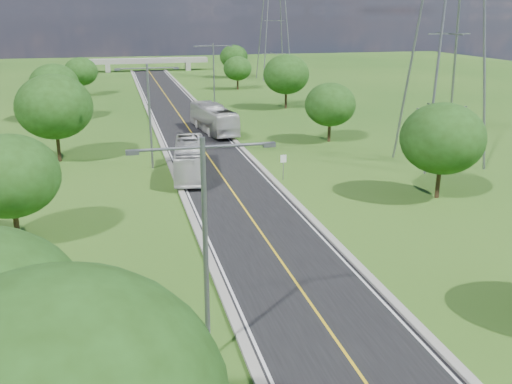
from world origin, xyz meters
TOP-DOWN VIEW (x-y plane):
  - ground at (0.00, 60.00)m, footprint 260.00×260.00m
  - road at (0.00, 66.00)m, footprint 8.00×150.00m
  - curb_left at (-4.25, 66.00)m, footprint 0.50×150.00m
  - curb_right at (4.25, 66.00)m, footprint 0.50×150.00m
  - speed_limit_sign at (5.20, 37.98)m, footprint 0.55×0.09m
  - overpass at (0.00, 140.00)m, footprint 30.00×3.00m
  - streetlight_near_left at (-6.00, 12.00)m, footprint 5.90×0.25m
  - streetlight_mid_left at (-6.00, 45.00)m, footprint 5.90×0.25m
  - streetlight_far_right at (6.00, 78.00)m, footprint 5.90×0.25m
  - power_tower_near at (22.00, 40.00)m, footprint 9.00×6.40m
  - power_tower_far at (26.00, 115.00)m, footprint 9.00×6.40m
  - tree_lb at (-16.00, 28.00)m, footprint 6.30×6.30m
  - tree_lc at (-15.00, 50.00)m, footprint 7.56×7.56m
  - tree_ld at (-17.00, 74.00)m, footprint 6.72×6.72m
  - tree_le at (-14.50, 98.00)m, footprint 5.88×5.88m
  - tree_rb at (16.00, 30.00)m, footprint 6.72×6.72m
  - tree_rc at (15.00, 52.00)m, footprint 5.88×5.88m
  - tree_rd at (17.00, 76.00)m, footprint 7.14×7.14m
  - tree_re at (14.50, 100.00)m, footprint 5.46×5.46m
  - tree_rf at (18.00, 120.00)m, footprint 6.30×6.30m
  - bus_outbound at (2.76, 60.30)m, footprint 4.34×12.43m
  - bus_inbound at (-2.79, 41.58)m, footprint 4.13×11.37m

SIDE VIEW (x-z plane):
  - ground at x=0.00m, z-range 0.00..0.00m
  - road at x=0.00m, z-range 0.00..0.06m
  - curb_left at x=-4.25m, z-range 0.00..0.22m
  - curb_right at x=4.25m, z-range 0.00..0.22m
  - speed_limit_sign at x=5.20m, z-range 0.40..2.80m
  - bus_inbound at x=-2.79m, z-range 0.06..3.16m
  - bus_outbound at x=2.76m, z-range 0.06..3.45m
  - overpass at x=0.00m, z-range 0.81..4.01m
  - tree_re at x=14.50m, z-range 0.85..7.20m
  - tree_le at x=-14.50m, z-range 0.91..7.75m
  - tree_rc at x=15.00m, z-range 0.91..7.75m
  - tree_lb at x=-16.00m, z-range 0.98..8.31m
  - tree_rf at x=18.00m, z-range 0.98..8.31m
  - tree_ld at x=-17.00m, z-range 1.05..8.86m
  - tree_rb at x=16.00m, z-range 1.05..8.86m
  - tree_rd at x=17.00m, z-range 1.11..9.42m
  - tree_lc at x=-15.00m, z-range 1.18..9.97m
  - streetlight_near_left at x=-6.00m, z-range 0.94..10.94m
  - streetlight_mid_left at x=-6.00m, z-range 0.94..10.94m
  - streetlight_far_right at x=6.00m, z-range 0.94..10.94m
  - power_tower_near at x=22.00m, z-range 0.01..28.01m
  - power_tower_far at x=26.00m, z-range 0.01..28.01m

